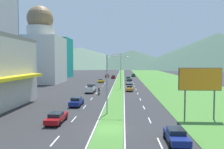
% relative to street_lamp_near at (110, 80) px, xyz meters
% --- Properties ---
extents(ground_plane, '(600.00, 600.00, 0.00)m').
position_rel_street_lamp_near_xyz_m(ground_plane, '(0.44, -7.25, -5.13)').
color(ground_plane, '#2D2D30').
extents(grass_median, '(3.20, 240.00, 0.06)m').
position_rel_street_lamp_near_xyz_m(grass_median, '(0.44, 52.75, -5.10)').
color(grass_median, '#477F33').
rests_on(grass_median, ground_plane).
extents(grass_verge_right, '(24.00, 240.00, 0.06)m').
position_rel_street_lamp_near_xyz_m(grass_verge_right, '(21.04, 52.75, -5.10)').
color(grass_verge_right, '#477F33').
rests_on(grass_verge_right, ground_plane).
extents(lane_dash_left_2, '(0.16, 2.80, 0.01)m').
position_rel_street_lamp_near_xyz_m(lane_dash_left_2, '(-4.66, -11.15, -5.13)').
color(lane_dash_left_2, silver).
rests_on(lane_dash_left_2, ground_plane).
extents(lane_dash_left_3, '(0.16, 2.80, 0.01)m').
position_rel_street_lamp_near_xyz_m(lane_dash_left_3, '(-4.66, -3.10, -5.13)').
color(lane_dash_left_3, silver).
rests_on(lane_dash_left_3, ground_plane).
extents(lane_dash_left_4, '(0.16, 2.80, 0.01)m').
position_rel_street_lamp_near_xyz_m(lane_dash_left_4, '(-4.66, 4.95, -5.13)').
color(lane_dash_left_4, silver).
rests_on(lane_dash_left_4, ground_plane).
extents(lane_dash_left_5, '(0.16, 2.80, 0.01)m').
position_rel_street_lamp_near_xyz_m(lane_dash_left_5, '(-4.66, 13.00, -5.13)').
color(lane_dash_left_5, silver).
rests_on(lane_dash_left_5, ground_plane).
extents(lane_dash_left_6, '(0.16, 2.80, 0.01)m').
position_rel_street_lamp_near_xyz_m(lane_dash_left_6, '(-4.66, 21.05, -5.13)').
color(lane_dash_left_6, silver).
rests_on(lane_dash_left_6, ground_plane).
extents(lane_dash_left_7, '(0.16, 2.80, 0.01)m').
position_rel_street_lamp_near_xyz_m(lane_dash_left_7, '(-4.66, 29.10, -5.13)').
color(lane_dash_left_7, silver).
rests_on(lane_dash_left_7, ground_plane).
extents(lane_dash_left_8, '(0.16, 2.80, 0.01)m').
position_rel_street_lamp_near_xyz_m(lane_dash_left_8, '(-4.66, 37.15, -5.13)').
color(lane_dash_left_8, silver).
rests_on(lane_dash_left_8, ground_plane).
extents(lane_dash_left_9, '(0.16, 2.80, 0.01)m').
position_rel_street_lamp_near_xyz_m(lane_dash_left_9, '(-4.66, 45.20, -5.13)').
color(lane_dash_left_9, silver).
rests_on(lane_dash_left_9, ground_plane).
extents(lane_dash_left_10, '(0.16, 2.80, 0.01)m').
position_rel_street_lamp_near_xyz_m(lane_dash_left_10, '(-4.66, 53.26, -5.13)').
color(lane_dash_left_10, silver).
rests_on(lane_dash_left_10, ground_plane).
extents(lane_dash_right_2, '(0.16, 2.80, 0.01)m').
position_rel_street_lamp_near_xyz_m(lane_dash_right_2, '(5.54, -11.15, -5.13)').
color(lane_dash_right_2, silver).
rests_on(lane_dash_right_2, ground_plane).
extents(lane_dash_right_3, '(0.16, 2.80, 0.01)m').
position_rel_street_lamp_near_xyz_m(lane_dash_right_3, '(5.54, -3.10, -5.13)').
color(lane_dash_right_3, silver).
rests_on(lane_dash_right_3, ground_plane).
extents(lane_dash_right_4, '(0.16, 2.80, 0.01)m').
position_rel_street_lamp_near_xyz_m(lane_dash_right_4, '(5.54, 4.95, -5.13)').
color(lane_dash_right_4, silver).
rests_on(lane_dash_right_4, ground_plane).
extents(lane_dash_right_5, '(0.16, 2.80, 0.01)m').
position_rel_street_lamp_near_xyz_m(lane_dash_right_5, '(5.54, 13.00, -5.13)').
color(lane_dash_right_5, silver).
rests_on(lane_dash_right_5, ground_plane).
extents(lane_dash_right_6, '(0.16, 2.80, 0.01)m').
position_rel_street_lamp_near_xyz_m(lane_dash_right_6, '(5.54, 21.05, -5.13)').
color(lane_dash_right_6, silver).
rests_on(lane_dash_right_6, ground_plane).
extents(lane_dash_right_7, '(0.16, 2.80, 0.01)m').
position_rel_street_lamp_near_xyz_m(lane_dash_right_7, '(5.54, 29.10, -5.13)').
color(lane_dash_right_7, silver).
rests_on(lane_dash_right_7, ground_plane).
extents(lane_dash_right_8, '(0.16, 2.80, 0.01)m').
position_rel_street_lamp_near_xyz_m(lane_dash_right_8, '(5.54, 37.15, -5.13)').
color(lane_dash_right_8, silver).
rests_on(lane_dash_right_8, ground_plane).
extents(lane_dash_right_9, '(0.16, 2.80, 0.01)m').
position_rel_street_lamp_near_xyz_m(lane_dash_right_9, '(5.54, 45.20, -5.13)').
color(lane_dash_right_9, silver).
rests_on(lane_dash_right_9, ground_plane).
extents(lane_dash_right_10, '(0.16, 2.80, 0.01)m').
position_rel_street_lamp_near_xyz_m(lane_dash_right_10, '(5.54, 53.26, -5.13)').
color(lane_dash_right_10, silver).
rests_on(lane_dash_right_10, ground_plane).
extents(edge_line_median_left, '(0.16, 240.00, 0.01)m').
position_rel_street_lamp_near_xyz_m(edge_line_median_left, '(-1.31, 52.75, -5.13)').
color(edge_line_median_left, silver).
rests_on(edge_line_median_left, ground_plane).
extents(edge_line_median_right, '(0.16, 240.00, 0.01)m').
position_rel_street_lamp_near_xyz_m(edge_line_median_right, '(2.19, 52.75, -5.13)').
color(edge_line_median_right, silver).
rests_on(edge_line_median_right, ground_plane).
extents(domed_building, '(15.39, 15.39, 28.29)m').
position_rel_street_lamp_near_xyz_m(domed_building, '(-28.60, 46.91, 6.50)').
color(domed_building, silver).
rests_on(domed_building, ground_plane).
extents(midrise_colored, '(13.86, 13.86, 19.78)m').
position_rel_street_lamp_near_xyz_m(midrise_colored, '(-32.26, 77.44, 4.76)').
color(midrise_colored, teal).
rests_on(midrise_colored, ground_plane).
extents(hill_far_left, '(217.06, 217.06, 28.78)m').
position_rel_street_lamp_near_xyz_m(hill_far_left, '(-61.49, 277.24, 9.26)').
color(hill_far_left, '#516B56').
rests_on(hill_far_left, ground_plane).
extents(hill_far_center, '(154.28, 154.28, 23.36)m').
position_rel_street_lamp_near_xyz_m(hill_far_center, '(13.11, 253.18, 6.55)').
color(hill_far_center, '#3D5647').
rests_on(hill_far_center, ground_plane).
extents(hill_far_right, '(213.15, 213.15, 42.67)m').
position_rel_street_lamp_near_xyz_m(hill_far_right, '(114.82, 234.09, 16.20)').
color(hill_far_right, '#3D5647').
rests_on(hill_far_right, ground_plane).
extents(street_lamp_near, '(3.31, 0.39, 8.81)m').
position_rel_street_lamp_near_xyz_m(street_lamp_near, '(0.00, 0.00, 0.00)').
color(street_lamp_near, '#99999E').
rests_on(street_lamp_near, ground_plane).
extents(street_lamp_mid, '(2.76, 0.38, 10.18)m').
position_rel_street_lamp_near_xyz_m(street_lamp_mid, '(0.96, 30.53, 0.65)').
color(street_lamp_mid, '#99999E').
rests_on(street_lamp_mid, ground_plane).
extents(billboard_roadside, '(5.71, 0.28, 6.99)m').
position_rel_street_lamp_near_xyz_m(billboard_roadside, '(12.26, -2.38, 0.06)').
color(billboard_roadside, '#4C4C51').
rests_on(billboard_roadside, ground_plane).
extents(car_0, '(1.91, 4.07, 1.38)m').
position_rel_street_lamp_near_xyz_m(car_0, '(7.10, -11.09, -4.42)').
color(car_0, navy).
rests_on(car_0, ground_plane).
extents(car_1, '(1.93, 4.69, 1.44)m').
position_rel_street_lamp_near_xyz_m(car_1, '(3.63, 26.02, -4.39)').
color(car_1, '#C6842D').
rests_on(car_1, ground_plane).
extents(car_2, '(1.96, 4.72, 1.55)m').
position_rel_street_lamp_near_xyz_m(car_2, '(-6.25, 5.71, -4.34)').
color(car_2, navy).
rests_on(car_2, ground_plane).
extents(car_3, '(2.04, 4.67, 1.48)m').
position_rel_street_lamp_near_xyz_m(car_3, '(7.26, 82.58, -4.38)').
color(car_3, '#0C5128').
rests_on(car_3, ground_plane).
extents(car_4, '(1.91, 4.74, 1.36)m').
position_rel_street_lamp_near_xyz_m(car_4, '(-6.45, -4.97, -4.42)').
color(car_4, maroon).
rests_on(car_4, ground_plane).
extents(car_5, '(1.87, 4.09, 1.62)m').
position_rel_street_lamp_near_xyz_m(car_5, '(-6.33, 77.19, -4.32)').
color(car_5, maroon).
rests_on(car_5, ground_plane).
extents(car_6, '(1.95, 4.80, 1.48)m').
position_rel_street_lamp_near_xyz_m(car_6, '(-2.77, 69.74, -4.38)').
color(car_6, maroon).
rests_on(car_6, ground_plane).
extents(car_8, '(1.98, 4.68, 1.35)m').
position_rel_street_lamp_near_xyz_m(car_8, '(-6.54, 49.21, -4.42)').
color(car_8, yellow).
rests_on(car_8, ground_plane).
extents(car_9, '(2.01, 4.54, 1.59)m').
position_rel_street_lamp_near_xyz_m(car_9, '(4.05, 58.99, -4.32)').
color(car_9, '#0C5128').
rests_on(car_9, ground_plane).
extents(pickup_truck_0, '(2.18, 5.40, 2.00)m').
position_rel_street_lamp_near_xyz_m(pickup_truck_0, '(4.01, 42.87, -4.15)').
color(pickup_truck_0, silver).
rests_on(pickup_truck_0, ground_plane).
extents(pickup_truck_1, '(2.18, 5.40, 2.00)m').
position_rel_street_lamp_near_xyz_m(pickup_truck_1, '(-6.32, 22.74, -4.15)').
color(pickup_truck_1, silver).
rests_on(pickup_truck_1, ground_plane).
extents(motorcycle_rider, '(0.36, 2.00, 1.80)m').
position_rel_street_lamp_near_xyz_m(motorcycle_rider, '(-3.72, 18.64, -4.39)').
color(motorcycle_rider, black).
rests_on(motorcycle_rider, ground_plane).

